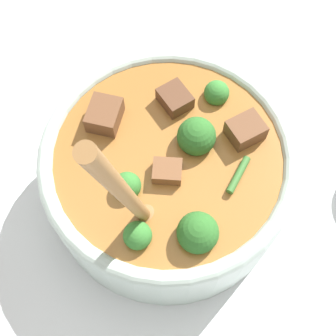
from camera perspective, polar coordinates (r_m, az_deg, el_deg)
ground_plane at (r=0.53m, az=0.00°, el=-2.85°), size 4.00×4.00×0.00m
stew_bowl at (r=0.48m, az=0.02°, el=-0.37°), size 0.25×0.25×0.30m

